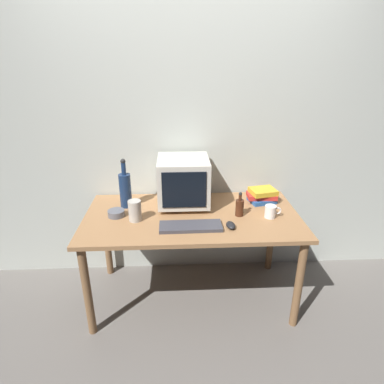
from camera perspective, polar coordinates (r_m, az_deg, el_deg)
name	(u,v)px	position (r m, az deg, el deg)	size (l,w,h in m)	color
ground_plane	(192,295)	(2.79, 0.00, -17.59)	(6.00, 6.00, 0.00)	slate
back_wall	(189,131)	(2.65, -0.51, 10.62)	(4.00, 0.08, 2.50)	beige
desk	(192,225)	(2.42, 0.00, -5.79)	(1.56, 0.81, 0.74)	#9E7047
crt_monitor	(183,181)	(2.47, -1.51, 1.88)	(0.38, 0.39, 0.37)	beige
keyboard	(191,226)	(2.20, -0.24, -6.02)	(0.42, 0.15, 0.02)	#3F3F47
computer_mouse	(231,225)	(2.22, 6.78, -5.80)	(0.06, 0.10, 0.04)	black
bottle_tall	(125,189)	(2.50, -11.59, 0.52)	(0.09, 0.09, 0.38)	navy
bottle_short	(240,207)	(2.37, 8.32, -2.60)	(0.06, 0.06, 0.18)	#472314
book_stack	(262,195)	(2.63, 12.17, -0.57)	(0.23, 0.20, 0.11)	#28569E
mug	(271,211)	(2.39, 13.61, -3.33)	(0.12, 0.08, 0.09)	white
cd_spindle	(116,213)	(2.42, -13.10, -3.64)	(0.12, 0.12, 0.04)	#595B66
metal_canister	(135,211)	(2.31, -9.95, -3.24)	(0.09, 0.09, 0.15)	#B7B2A8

